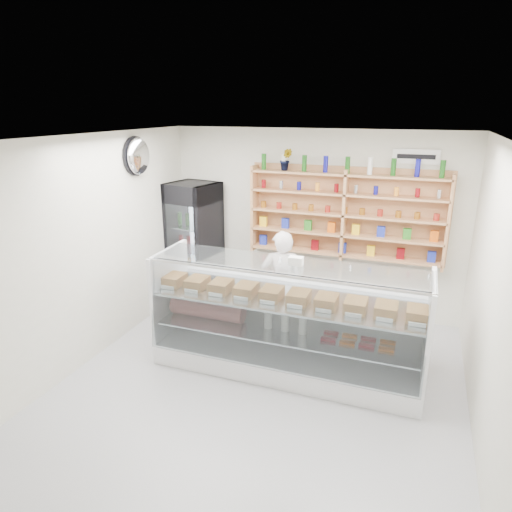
% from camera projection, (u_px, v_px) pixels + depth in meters
% --- Properties ---
extents(room, '(5.00, 5.00, 5.00)m').
position_uv_depth(room, '(257.00, 276.00, 4.78)').
color(room, '#A4A5A9').
rests_on(room, ground).
extents(display_counter, '(3.21, 0.96, 1.40)m').
position_uv_depth(display_counter, '(286.00, 341.00, 5.55)').
color(display_counter, white).
rests_on(display_counter, floor).
extents(shop_worker, '(0.65, 0.53, 1.53)m').
position_uv_depth(shop_worker, '(281.00, 284.00, 6.28)').
color(shop_worker, silver).
rests_on(shop_worker, floor).
extents(drinks_cooler, '(0.82, 0.81, 1.97)m').
position_uv_depth(drinks_cooler, '(195.00, 243.00, 7.39)').
color(drinks_cooler, black).
rests_on(drinks_cooler, floor).
extents(wall_shelving, '(2.84, 0.28, 1.33)m').
position_uv_depth(wall_shelving, '(344.00, 215.00, 6.64)').
color(wall_shelving, tan).
rests_on(wall_shelving, back_wall).
extents(potted_plant, '(0.21, 0.18, 0.32)m').
position_uv_depth(potted_plant, '(286.00, 159.00, 6.70)').
color(potted_plant, '#1E6626').
rests_on(potted_plant, wall_shelving).
extents(security_mirror, '(0.15, 0.50, 0.50)m').
position_uv_depth(security_mirror, '(139.00, 156.00, 6.23)').
color(security_mirror, silver).
rests_on(security_mirror, left_wall).
extents(wall_sign, '(0.62, 0.03, 0.20)m').
position_uv_depth(wall_sign, '(416.00, 156.00, 6.20)').
color(wall_sign, white).
rests_on(wall_sign, back_wall).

